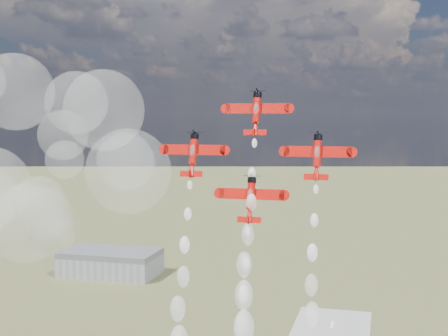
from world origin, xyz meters
TOP-DOWN VIEW (x-y plane):
  - hangar at (-120.00, 180.00)m, footprint 50.00×28.00m
  - plane_lead at (-5.64, 4.11)m, footprint 12.87×5.26m
  - plane_left at (-18.02, 1.55)m, footprint 12.87×5.26m
  - plane_right at (6.74, 1.55)m, footprint 12.87×5.26m
  - plane_slot at (-5.64, -1.00)m, footprint 12.87×5.26m
  - drifted_smoke_cloud at (-66.06, 26.58)m, footprint 62.77×41.62m

SIDE VIEW (x-z plane):
  - hangar at x=-120.00m, z-range 0.00..13.00m
  - plane_slot at x=-5.64m, z-range 64.04..72.99m
  - drifted_smoke_cloud at x=-66.06m, z-range 44.82..100.46m
  - plane_left at x=-18.02m, z-range 72.32..81.27m
  - plane_right at x=6.74m, z-range 72.32..81.27m
  - plane_lead at x=-5.64m, z-range 80.60..89.55m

